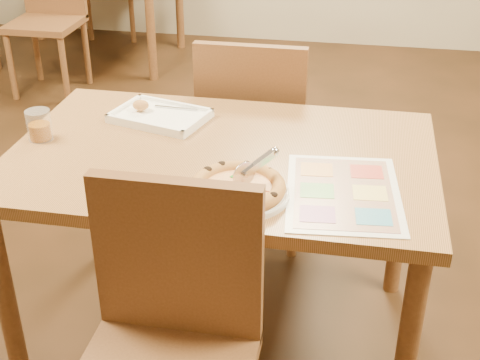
% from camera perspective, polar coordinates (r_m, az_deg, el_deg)
% --- Properties ---
extents(dining_table, '(1.30, 0.85, 0.72)m').
position_cam_1_polar(dining_table, '(2.09, -1.58, 0.29)').
color(dining_table, '#9F683F').
rests_on(dining_table, ground).
extents(chair_near, '(0.42, 0.42, 0.47)m').
position_cam_1_polar(chair_near, '(1.65, -6.01, -11.77)').
color(chair_near, brown).
rests_on(chair_near, ground).
extents(chair_far, '(0.42, 0.42, 0.47)m').
position_cam_1_polar(chair_far, '(2.65, 1.17, 5.13)').
color(chair_far, brown).
rests_on(chair_far, ground).
extents(bg_chair_near, '(0.42, 0.42, 0.47)m').
position_cam_1_polar(bg_chair_near, '(4.58, -15.99, 14.40)').
color(bg_chair_near, brown).
rests_on(bg_chair_near, ground).
extents(plate, '(0.36, 0.36, 0.01)m').
position_cam_1_polar(plate, '(1.81, 0.00, -1.18)').
color(plate, silver).
rests_on(plate, dining_table).
extents(pizza, '(0.26, 0.26, 0.04)m').
position_cam_1_polar(pizza, '(1.80, -0.19, -0.61)').
color(pizza, '#C08B41').
rests_on(pizza, plate).
extents(pizza_cutter, '(0.11, 0.11, 0.08)m').
position_cam_1_polar(pizza_cutter, '(1.79, 1.27, 1.16)').
color(pizza_cutter, silver).
rests_on(pizza_cutter, pizza).
extents(appetizer_tray, '(0.35, 0.28, 0.06)m').
position_cam_1_polar(appetizer_tray, '(2.29, -6.96, 5.42)').
color(appetizer_tray, white).
rests_on(appetizer_tray, dining_table).
extents(glass_tumbler, '(0.08, 0.08, 0.10)m').
position_cam_1_polar(glass_tumbler, '(2.21, -16.75, 4.37)').
color(glass_tumbler, '#88480A').
rests_on(glass_tumbler, dining_table).
extents(menu, '(0.35, 0.46, 0.00)m').
position_cam_1_polar(menu, '(1.85, 8.81, -1.05)').
color(menu, silver).
rests_on(menu, dining_table).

